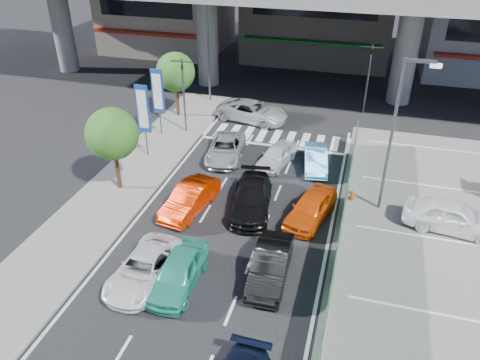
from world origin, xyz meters
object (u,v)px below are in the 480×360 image
(taxi_orange_left, at_px, (190,199))
(sedan_white_front_mid, at_px, (277,155))
(taxi_orange_right, at_px, (311,208))
(crossing_wagon_silver, at_px, (253,111))
(sedan_white_mid_left, at_px, (144,268))
(kei_truck_front_right, at_px, (316,159))
(sedan_black_mid, at_px, (252,199))
(parked_sedan_white, at_px, (452,216))
(street_lamp_left, at_px, (210,42))
(traffic_cone, at_px, (353,194))
(traffic_light_right, at_px, (370,62))
(street_lamp_right, at_px, (397,125))
(tree_near, at_px, (112,134))
(taxi_teal_mid, at_px, (179,272))
(signboard_far, at_px, (158,93))
(traffic_light_left, at_px, (183,78))
(wagon_silver_front_left, at_px, (225,149))
(tree_far, at_px, (175,72))
(signboard_near, at_px, (143,111))
(hatch_black_mid_right, at_px, (270,265))

(taxi_orange_left, relative_size, sedan_white_front_mid, 1.16)
(taxi_orange_right, bearing_deg, crossing_wagon_silver, 132.42)
(sedan_white_mid_left, height_order, kei_truck_front_right, sedan_white_mid_left)
(sedan_black_mid, bearing_deg, parked_sedan_white, -3.61)
(sedan_white_mid_left, height_order, taxi_orange_right, taxi_orange_right)
(sedan_black_mid, xyz_separation_m, taxi_orange_right, (3.07, -0.00, 0.00))
(street_lamp_left, bearing_deg, traffic_cone, -44.28)
(taxi_orange_right, distance_m, sedan_white_front_mid, 5.91)
(taxi_orange_left, distance_m, traffic_cone, 8.69)
(sedan_white_front_mid, relative_size, traffic_cone, 5.51)
(street_lamp_left, relative_size, traffic_cone, 12.25)
(sedan_white_front_mid, bearing_deg, parked_sedan_white, -10.01)
(sedan_white_front_mid, bearing_deg, traffic_light_right, 78.38)
(street_lamp_right, height_order, sedan_white_mid_left, street_lamp_right)
(tree_near, relative_size, taxi_orange_right, 1.19)
(traffic_light_right, height_order, taxi_teal_mid, traffic_light_right)
(signboard_far, distance_m, tree_near, 7.03)
(traffic_light_left, relative_size, kei_truck_front_right, 1.40)
(traffic_light_right, relative_size, tree_near, 1.08)
(tree_near, bearing_deg, wagon_silver_front_left, 48.52)
(signboard_far, relative_size, parked_sedan_white, 1.04)
(street_lamp_right, bearing_deg, tree_far, 150.42)
(tree_near, bearing_deg, parked_sedan_white, 3.19)
(signboard_near, xyz_separation_m, sedan_white_front_mid, (8.03, 1.21, -2.45))
(sedan_white_mid_left, distance_m, crossing_wagon_silver, 17.53)
(parked_sedan_white, bearing_deg, kei_truck_front_right, 66.00)
(signboard_near, bearing_deg, street_lamp_left, 85.01)
(tree_near, height_order, kei_truck_front_right, tree_near)
(tree_far, bearing_deg, street_lamp_left, 67.16)
(sedan_white_mid_left, xyz_separation_m, taxi_orange_right, (6.10, 6.32, 0.07))
(traffic_light_left, xyz_separation_m, traffic_cone, (11.80, -5.63, -3.55))
(traffic_light_right, xyz_separation_m, taxi_orange_right, (-1.82, -14.98, -3.25))
(signboard_far, distance_m, parked_sedan_white, 19.10)
(tree_near, relative_size, sedan_black_mid, 1.01)
(crossing_wagon_silver, bearing_deg, tree_near, 168.97)
(taxi_teal_mid, bearing_deg, tree_far, 111.56)
(taxi_orange_left, bearing_deg, traffic_light_left, 122.30)
(taxi_orange_right, distance_m, crossing_wagon_silver, 12.69)
(sedan_white_front_mid, bearing_deg, sedan_black_mid, -78.54)
(traffic_light_right, bearing_deg, signboard_near, -139.09)
(sedan_white_front_mid, bearing_deg, wagon_silver_front_left, -165.59)
(parked_sedan_white, bearing_deg, traffic_cone, 81.26)
(taxi_teal_mid, height_order, taxi_orange_right, same)
(street_lamp_left, bearing_deg, traffic_light_right, 4.83)
(sedan_white_mid_left, height_order, sedan_white_front_mid, sedan_white_mid_left)
(kei_truck_front_right, height_order, parked_sedan_white, parked_sedan_white)
(traffic_light_left, height_order, street_lamp_right, street_lamp_right)
(street_lamp_right, xyz_separation_m, kei_truck_front_right, (-4.01, 3.41, -4.16))
(taxi_orange_right, xyz_separation_m, parked_sedan_white, (6.71, 0.95, 0.14))
(traffic_light_right, relative_size, hatch_black_mid_right, 1.25)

